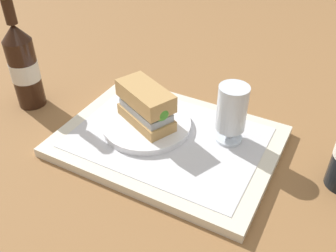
# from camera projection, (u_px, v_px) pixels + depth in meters

# --- Properties ---
(ground_plane) EXTENTS (3.00, 3.00, 0.00)m
(ground_plane) POSITION_uv_depth(u_px,v_px,m) (168.00, 145.00, 0.79)
(ground_plane) COLOR olive
(tray) EXTENTS (0.44, 0.32, 0.02)m
(tray) POSITION_uv_depth(u_px,v_px,m) (168.00, 141.00, 0.79)
(tray) COLOR beige
(tray) RESTS_ON ground_plane
(placemat) EXTENTS (0.38, 0.27, 0.00)m
(placemat) POSITION_uv_depth(u_px,v_px,m) (168.00, 137.00, 0.78)
(placemat) COLOR silver
(placemat) RESTS_ON tray
(plate) EXTENTS (0.19, 0.19, 0.01)m
(plate) POSITION_uv_depth(u_px,v_px,m) (147.00, 124.00, 0.80)
(plate) COLOR white
(plate) RESTS_ON placemat
(sandwich) EXTENTS (0.14, 0.11, 0.08)m
(sandwich) POSITION_uv_depth(u_px,v_px,m) (147.00, 106.00, 0.77)
(sandwich) COLOR tan
(sandwich) RESTS_ON plate
(beer_glass) EXTENTS (0.06, 0.06, 0.12)m
(beer_glass) POSITION_uv_depth(u_px,v_px,m) (232.00, 112.00, 0.73)
(beer_glass) COLOR silver
(beer_glass) RESTS_ON placemat
(second_bottle) EXTENTS (0.07, 0.07, 0.27)m
(second_bottle) POSITION_uv_depth(u_px,v_px,m) (23.00, 65.00, 0.85)
(second_bottle) COLOR black
(second_bottle) RESTS_ON ground_plane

